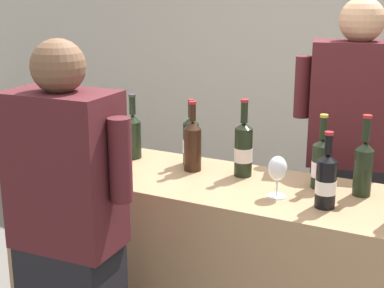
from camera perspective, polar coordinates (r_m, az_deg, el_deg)
name	(u,v)px	position (r m, az deg, el deg)	size (l,w,h in m)	color
wall_back	(349,37)	(4.85, 15.55, 10.37)	(8.00, 0.10, 2.80)	beige
counter	(210,279)	(2.69, 1.84, -13.46)	(1.96, 0.57, 0.98)	#9E7A56
wine_bottle_0	(243,149)	(2.51, 5.22, -0.47)	(0.08, 0.08, 0.35)	black
wine_bottle_1	(133,134)	(2.78, -5.97, 1.01)	(0.08, 0.08, 0.32)	black
wine_bottle_2	(321,163)	(2.42, 12.92, -1.87)	(0.08, 0.08, 0.32)	black
wine_bottle_3	(68,130)	(2.93, -12.44, 1.37)	(0.08, 0.08, 0.33)	black
wine_bottle_4	(76,137)	(2.77, -11.67, 0.70)	(0.08, 0.08, 0.31)	black
wine_bottle_5	(363,165)	(2.37, 16.94, -2.07)	(0.07, 0.07, 0.33)	black
wine_bottle_7	(191,141)	(2.68, -0.11, 0.34)	(0.08, 0.08, 0.31)	black
wine_bottle_8	(193,144)	(2.58, 0.06, 0.00)	(0.08, 0.08, 0.32)	black
wine_bottle_9	(54,136)	(2.80, -13.82, 0.83)	(0.07, 0.07, 0.34)	black
wine_bottle_10	(326,180)	(2.21, 13.40, -3.59)	(0.08, 0.08, 0.30)	black
wine_glass	(277,170)	(2.28, 8.64, -2.62)	(0.08, 0.08, 0.17)	silver
ice_bucket	(111,148)	(2.60, -8.24, -0.39)	(0.20, 0.20, 0.21)	silver
person_server	(349,180)	(2.94, 15.62, -3.56)	(0.58, 0.34, 1.75)	black
person_guest	(71,262)	(2.22, -12.17, -11.53)	(0.55, 0.26, 1.63)	black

